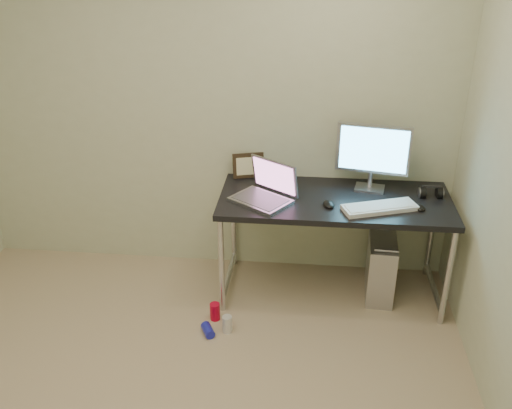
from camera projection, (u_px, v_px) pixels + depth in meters
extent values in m
cube|color=beige|center=(208.00, 107.00, 3.99)|extent=(3.50, 0.02, 2.50)
cube|color=black|center=(335.00, 201.00, 3.83)|extent=(1.55, 0.68, 0.04)
cylinder|color=silver|center=(221.00, 266.00, 3.80)|extent=(0.04, 0.04, 0.71)
cylinder|color=silver|center=(234.00, 223.00, 4.33)|extent=(0.04, 0.04, 0.71)
cylinder|color=silver|center=(448.00, 278.00, 3.67)|extent=(0.04, 0.04, 0.71)
cylinder|color=silver|center=(431.00, 233.00, 4.20)|extent=(0.04, 0.04, 0.71)
cylinder|color=silver|center=(229.00, 276.00, 4.19)|extent=(0.04, 0.60, 0.04)
cylinder|color=silver|center=(434.00, 287.00, 4.06)|extent=(0.04, 0.60, 0.04)
cube|color=#A6A6AA|center=(381.00, 267.00, 4.04)|extent=(0.21, 0.43, 0.44)
cylinder|color=#A9A8B0|center=(387.00, 251.00, 3.78)|extent=(0.16, 0.03, 0.02)
cylinder|color=#A9A8B0|center=(381.00, 225.00, 4.09)|extent=(0.16, 0.03, 0.02)
cylinder|color=black|center=(372.00, 225.00, 4.21)|extent=(0.01, 0.16, 0.69)
cylinder|color=black|center=(385.00, 230.00, 4.19)|extent=(0.02, 0.11, 0.71)
cylinder|color=red|center=(215.00, 312.00, 3.83)|extent=(0.07, 0.07, 0.12)
cylinder|color=silver|center=(227.00, 324.00, 3.72)|extent=(0.08, 0.08, 0.12)
cylinder|color=#1F24C3|center=(208.00, 330.00, 3.70)|extent=(0.11, 0.13, 0.06)
cube|color=#A9A8B0|center=(261.00, 200.00, 3.77)|extent=(0.45, 0.42, 0.02)
cube|color=slate|center=(261.00, 199.00, 3.77)|extent=(0.39, 0.36, 0.00)
cube|color=gray|center=(275.00, 176.00, 3.81)|extent=(0.33, 0.25, 0.24)
cube|color=#734060|center=(274.00, 176.00, 3.81)|extent=(0.30, 0.22, 0.20)
cube|color=#A9A8B0|center=(370.00, 188.00, 3.95)|extent=(0.22, 0.18, 0.01)
cylinder|color=#A9A8B0|center=(370.00, 179.00, 3.94)|extent=(0.03, 0.03, 0.11)
cube|color=#A9A8B0|center=(373.00, 149.00, 3.83)|extent=(0.49, 0.12, 0.34)
cube|color=#57BDEF|center=(373.00, 150.00, 3.81)|extent=(0.44, 0.09, 0.30)
cube|color=white|center=(380.00, 208.00, 3.66)|extent=(0.51, 0.31, 0.03)
ellipsoid|color=black|center=(420.00, 206.00, 3.67)|extent=(0.07, 0.11, 0.03)
ellipsoid|color=black|center=(329.00, 203.00, 3.71)|extent=(0.09, 0.13, 0.04)
cylinder|color=black|center=(422.00, 193.00, 3.84)|extent=(0.04, 0.09, 0.09)
cylinder|color=black|center=(439.00, 193.00, 3.83)|extent=(0.04, 0.09, 0.09)
cube|color=black|center=(432.00, 186.00, 3.81)|extent=(0.12, 0.02, 0.01)
cube|color=black|center=(248.00, 165.00, 4.10)|extent=(0.23, 0.12, 0.18)
cylinder|color=silver|center=(280.00, 173.00, 4.09)|extent=(0.01, 0.01, 0.09)
cylinder|color=white|center=(281.00, 166.00, 4.07)|extent=(0.04, 0.04, 0.04)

